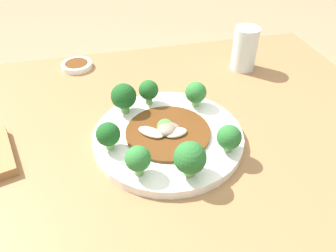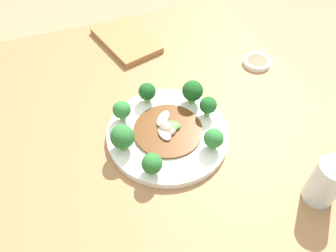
% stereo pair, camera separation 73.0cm
% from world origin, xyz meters
% --- Properties ---
extents(ground_plane, '(8.00, 8.00, 0.00)m').
position_xyz_m(ground_plane, '(0.00, 0.00, 0.00)').
color(ground_plane, '#9E8460').
extents(table, '(1.14, 0.87, 0.70)m').
position_xyz_m(table, '(0.00, 0.00, 0.35)').
color(table, olive).
rests_on(table, ground_plane).
extents(plate, '(0.31, 0.31, 0.02)m').
position_xyz_m(plate, '(0.02, -0.01, 0.71)').
color(plate, white).
rests_on(plate, table).
extents(broccoli_south, '(0.06, 0.06, 0.07)m').
position_xyz_m(broccoli_south, '(0.03, -0.13, 0.76)').
color(broccoli_south, '#7AAD5B').
rests_on(broccoli_south, plate).
extents(broccoli_north, '(0.05, 0.05, 0.06)m').
position_xyz_m(broccoli_north, '(0.00, 0.11, 0.76)').
color(broccoli_north, '#70A356').
rests_on(broccoli_north, plate).
extents(broccoli_southeast, '(0.05, 0.05, 0.06)m').
position_xyz_m(broccoli_southeast, '(0.12, -0.08, 0.75)').
color(broccoli_southeast, '#89B76B').
rests_on(broccoli_southeast, plate).
extents(broccoli_west, '(0.05, 0.05, 0.06)m').
position_xyz_m(broccoli_west, '(-0.10, -0.02, 0.76)').
color(broccoli_west, '#7AAD5B').
rests_on(broccoli_west, plate).
extents(broccoli_southwest, '(0.05, 0.05, 0.06)m').
position_xyz_m(broccoli_southwest, '(-0.06, -0.10, 0.76)').
color(broccoli_southwest, '#70A356').
rests_on(broccoli_southwest, plate).
extents(broccoli_northeast, '(0.05, 0.05, 0.06)m').
position_xyz_m(broccoli_northeast, '(0.10, 0.08, 0.76)').
color(broccoli_northeast, '#89B76B').
rests_on(broccoli_northeast, plate).
extents(broccoli_northwest, '(0.06, 0.06, 0.07)m').
position_xyz_m(broccoli_northwest, '(-0.06, 0.09, 0.76)').
color(broccoli_northwest, '#70A356').
rests_on(broccoli_northwest, plate).
extents(stirfry_center, '(0.18, 0.18, 0.02)m').
position_xyz_m(stirfry_center, '(0.02, -0.01, 0.73)').
color(stirfry_center, '#5B3314').
rests_on(stirfry_center, plate).
extents(drinking_glass, '(0.07, 0.07, 0.12)m').
position_xyz_m(drinking_glass, '(0.30, 0.25, 0.76)').
color(drinking_glass, silver).
rests_on(drinking_glass, table).
extents(sauce_dish, '(0.09, 0.09, 0.02)m').
position_xyz_m(sauce_dish, '(-0.16, 0.36, 0.71)').
color(sauce_dish, white).
rests_on(sauce_dish, table).
extents(cutting_board, '(0.27, 0.20, 0.02)m').
position_xyz_m(cutting_board, '(-0.42, 0.00, 0.71)').
color(cutting_board, olive).
rests_on(cutting_board, table).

